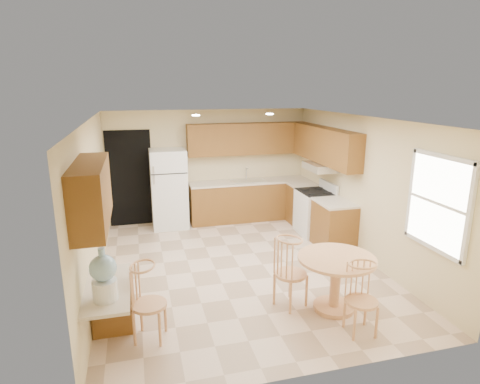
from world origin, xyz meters
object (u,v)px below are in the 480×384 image
object	(u,v)px
refrigerator	(169,189)
dining_table	(336,275)
stove	(315,212)
water_crock	(104,277)
chair_desk	(149,299)
chair_table_b	(366,296)
chair_table_a	(294,268)

from	to	relation	value
refrigerator	dining_table	size ratio (longest dim) A/B	1.63
refrigerator	stove	xyz separation A→B (m)	(2.88, -1.22, -0.38)
stove	water_crock	world-z (taller)	water_crock
chair_desk	refrigerator	bearing A→B (deg)	-171.73
refrigerator	stove	world-z (taller)	refrigerator
refrigerator	chair_table_b	size ratio (longest dim) A/B	1.88
chair_table_a	water_crock	distance (m)	2.47
stove	chair_desk	size ratio (longest dim) A/B	1.14
chair_table_a	chair_desk	distance (m)	1.95
stove	chair_table_b	world-z (taller)	stove
dining_table	chair_table_b	world-z (taller)	chair_table_b
stove	chair_desk	world-z (taller)	stove
chair_table_a	water_crock	xyz separation A→B (m)	(-2.38, -0.52, 0.43)
chair_table_b	dining_table	bearing A→B (deg)	-81.00
chair_table_b	water_crock	xyz separation A→B (m)	(-2.98, 0.31, 0.48)
chair_table_a	water_crock	world-z (taller)	water_crock
chair_desk	chair_table_a	bearing A→B (deg)	114.93
refrigerator	chair_table_a	distance (m)	4.09
chair_table_a	chair_desk	xyz separation A→B (m)	(-1.93, -0.29, -0.03)
refrigerator	chair_table_b	xyz separation A→B (m)	(1.93, -4.69, -0.30)
dining_table	chair_table_b	size ratio (longest dim) A/B	1.15
chair_table_a	water_crock	bearing A→B (deg)	-101.88
refrigerator	chair_table_a	world-z (taller)	refrigerator
chair_table_b	stove	bearing A→B (deg)	-100.55
chair_desk	chair_table_b	bearing A→B (deg)	94.50
chair_table_a	chair_desk	size ratio (longest dim) A/B	1.05
stove	dining_table	size ratio (longest dim) A/B	1.04
chair_table_b	chair_desk	xyz separation A→B (m)	(-2.53, 0.54, 0.03)
chair_table_b	chair_desk	world-z (taller)	chair_desk
refrigerator	stove	bearing A→B (deg)	-22.99
dining_table	stove	bearing A→B (deg)	70.39
chair_table_a	chair_table_b	size ratio (longest dim) A/B	1.10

